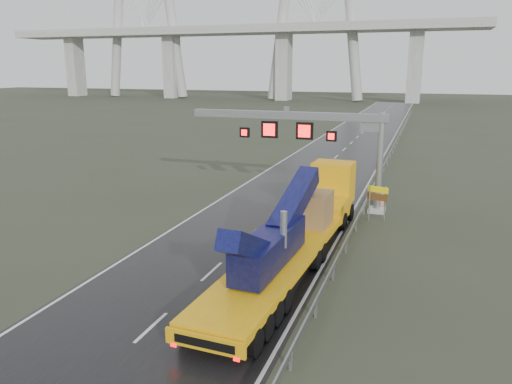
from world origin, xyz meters
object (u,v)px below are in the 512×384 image
at_px(sign_gantry, 314,132).
at_px(exit_sign_pair, 378,197).
at_px(heavy_haul_truck, 303,221).
at_px(striped_barrier, 380,199).

relative_size(sign_gantry, exit_sign_pair, 5.96).
relative_size(heavy_haul_truck, exit_sign_pair, 8.22).
relative_size(sign_gantry, heavy_haul_truck, 0.73).
xyz_separation_m(exit_sign_pair, striped_barrier, (-0.20, 4.20, -1.21)).
bearing_deg(heavy_haul_truck, sign_gantry, 102.14).
xyz_separation_m(sign_gantry, striped_barrier, (4.80, 1.89, -5.07)).
relative_size(heavy_haul_truck, striped_barrier, 18.91).
xyz_separation_m(heavy_haul_truck, striped_barrier, (3.16, 11.68, -1.32)).
bearing_deg(sign_gantry, striped_barrier, 21.54).
xyz_separation_m(sign_gantry, exit_sign_pair, (5.00, -2.30, -3.86)).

